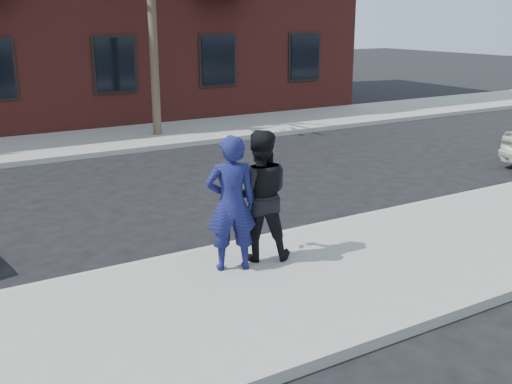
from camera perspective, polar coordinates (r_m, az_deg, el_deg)
ground at (r=7.90m, az=-9.86°, el=-11.93°), size 100.00×100.00×0.00m
near_sidewalk at (r=7.66m, az=-9.19°, el=-12.22°), size 50.00×3.50×0.15m
near_curb at (r=9.20m, az=-13.43°, el=-7.41°), size 50.00×0.10×0.15m
far_sidewalk at (r=18.33m, az=-22.82°, el=3.64°), size 50.00×3.50×0.15m
far_curb at (r=16.58m, az=-21.87°, el=2.51°), size 50.00×0.10×0.15m
man_hoodie at (r=8.55m, az=-2.38°, el=-1.10°), size 0.84×0.68×1.99m
man_peacoat at (r=8.94m, az=0.32°, el=-0.32°), size 1.19×1.09×1.99m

